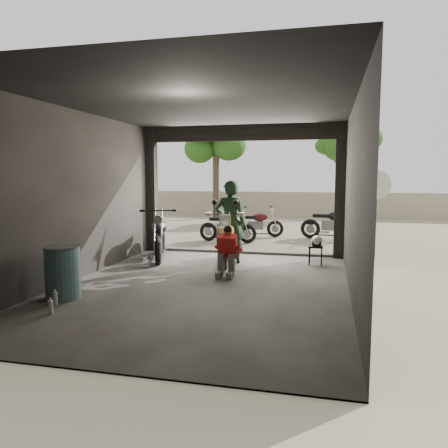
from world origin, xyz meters
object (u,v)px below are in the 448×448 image
at_px(helmet, 317,241).
at_px(oil_drum, 63,273).
at_px(left_bike, 160,234).
at_px(outside_bike_c, 333,221).
at_px(sign_post, 375,200).
at_px(stool, 316,249).
at_px(mechanic, 226,253).
at_px(main_bike, 227,237).
at_px(outside_bike_a, 227,224).
at_px(outside_bike_b, 257,221).
at_px(rider, 230,222).

xyz_separation_m(helmet, oil_drum, (-3.89, -3.64, -0.13)).
relative_size(left_bike, outside_bike_c, 1.06).
bearing_deg(oil_drum, sign_post, 43.61).
bearing_deg(stool, outside_bike_c, 84.53).
relative_size(outside_bike_c, mechanic, 1.77).
distance_m(main_bike, oil_drum, 3.86).
xyz_separation_m(outside_bike_a, outside_bike_b, (0.69, 1.22, -0.02)).
height_order(outside_bike_c, helmet, outside_bike_c).
xyz_separation_m(left_bike, stool, (3.63, 0.14, -0.25)).
bearing_deg(mechanic, helmet, 40.18).
relative_size(stool, sign_post, 0.21).
height_order(left_bike, sign_post, sign_post).
xyz_separation_m(outside_bike_b, sign_post, (3.33, -2.80, 0.89)).
bearing_deg(mechanic, rider, 97.62).
bearing_deg(mechanic, stool, 41.45).
distance_m(main_bike, outside_bike_b, 4.44).
bearing_deg(left_bike, mechanic, -55.50).
bearing_deg(sign_post, main_bike, -130.29).
xyz_separation_m(outside_bike_b, oil_drum, (-1.89, -7.77, -0.08)).
bearing_deg(mechanic, left_bike, 141.85).
xyz_separation_m(rider, stool, (1.89, 0.24, -0.57)).
bearing_deg(left_bike, rider, -22.85).
relative_size(mechanic, helmet, 3.75).
distance_m(outside_bike_a, helmet, 3.96).
distance_m(rider, sign_post, 3.61).
bearing_deg(outside_bike_c, main_bike, 158.84).
height_order(mechanic, sign_post, sign_post).
bearing_deg(outside_bike_b, helmet, -168.93).
height_order(rider, mechanic, rider).
bearing_deg(main_bike, mechanic, -85.78).
xyz_separation_m(outside_bike_a, rider, (0.78, -3.10, 0.41)).
distance_m(outside_bike_a, outside_bike_b, 1.40).
height_order(outside_bike_a, rider, rider).
xyz_separation_m(outside_bike_a, stool, (2.67, -2.86, -0.17)).
height_order(main_bike, left_bike, left_bike).
distance_m(main_bike, outside_bike_c, 5.06).
relative_size(oil_drum, sign_post, 0.41).
distance_m(main_bike, outside_bike_a, 3.30).
height_order(outside_bike_b, outside_bike_c, outside_bike_c).
xyz_separation_m(left_bike, outside_bike_c, (4.03, 4.27, -0.03)).
bearing_deg(oil_drum, main_bike, 59.86).
bearing_deg(helmet, outside_bike_c, 103.03).
bearing_deg(main_bike, sign_post, 18.36).
bearing_deg(mechanic, oil_drum, -138.15).
height_order(outside_bike_b, helmet, outside_bike_b).
bearing_deg(sign_post, stool, -113.24).
distance_m(mechanic, stool, 2.30).
bearing_deg(outside_bike_c, left_bike, 142.94).
bearing_deg(rider, left_bike, -14.93).
bearing_deg(left_bike, outside_bike_a, 52.82).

